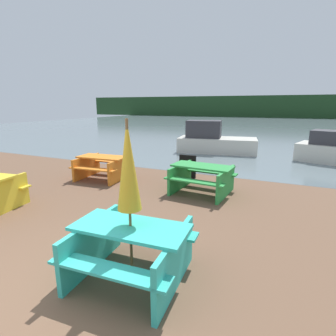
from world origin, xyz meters
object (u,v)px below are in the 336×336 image
picnic_table_orange (103,165)px  boat (214,141)px  picnic_table_green (202,176)px  signboard (188,166)px  picnic_table_teal (131,247)px  umbrella_gold (128,166)px

picnic_table_orange → boat: boat is taller
boat → picnic_table_orange: bearing=-116.6°
picnic_table_green → signboard: bearing=124.7°
picnic_table_orange → boat: (1.99, 6.22, 0.13)m
picnic_table_green → boat: 6.42m
boat → signboard: bearing=-93.7°
picnic_table_teal → boat: size_ratio=0.41×
umbrella_gold → picnic_table_teal: bearing=0.0°
picnic_table_teal → picnic_table_green: bearing=92.7°
picnic_table_teal → picnic_table_green: picnic_table_teal is taller
picnic_table_teal → boat: (-1.51, 10.12, 0.11)m
picnic_table_green → umbrella_gold: 4.00m
picnic_table_teal → picnic_table_green: (-0.18, 3.83, -0.00)m
picnic_table_teal → boat: boat is taller
picnic_table_teal → umbrella_gold: bearing=0.0°
signboard → picnic_table_teal: bearing=-78.3°
umbrella_gold → boat: 10.28m
signboard → umbrella_gold: bearing=-78.3°
umbrella_gold → signboard: 5.34m
picnic_table_teal → boat: 10.23m
picnic_table_teal → picnic_table_orange: size_ratio=0.99×
picnic_table_green → picnic_table_orange: (-3.31, 0.06, -0.02)m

